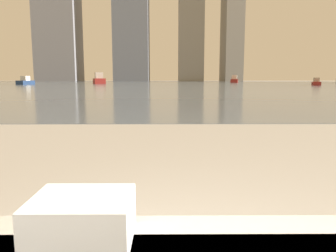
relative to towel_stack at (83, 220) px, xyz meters
name	(u,v)px	position (x,y,z in m)	size (l,w,h in m)	color
towel_stack	(83,220)	(0.00, 0.00, 0.00)	(0.25, 0.21, 0.12)	white
harbor_water	(165,84)	(0.12, 61.10, -0.60)	(180.00, 110.00, 0.01)	slate
harbor_boat_0	(234,80)	(16.45, 77.22, 0.03)	(2.69, 5.01, 1.79)	maroon
harbor_boat_1	(316,83)	(21.67, 46.08, -0.21)	(1.90, 3.10, 1.10)	maroon
harbor_boat_3	(26,81)	(-22.70, 53.22, -0.11)	(1.72, 3.80, 1.37)	navy
harbor_boat_4	(99,80)	(-12.39, 61.59, 0.14)	(3.43, 5.94, 2.11)	maroon
skyline_tower_0	(58,16)	(-37.28, 117.10, 21.97)	(13.95, 12.63, 45.16)	slate
skyline_tower_2	(191,5)	(9.08, 117.10, 25.42)	(8.66, 7.24, 52.06)	gray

